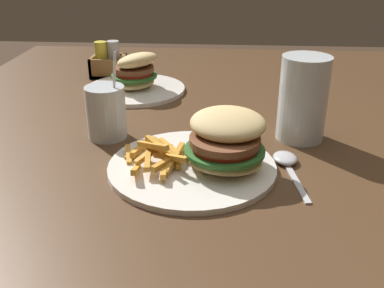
{
  "coord_description": "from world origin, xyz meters",
  "views": [
    {
      "loc": [
        0.02,
        -0.87,
        1.07
      ],
      "look_at": [
        -0.03,
        -0.2,
        0.76
      ],
      "focal_mm": 42.0,
      "sensor_mm": 36.0,
      "label": 1
    }
  ],
  "objects_px": {
    "condiment_caddy": "(108,63)",
    "beer_glass": "(303,101)",
    "meal_plate_near": "(209,152)",
    "spoon": "(286,160)",
    "meal_plate_far": "(135,79)",
    "juice_glass": "(106,114)"
  },
  "relations": [
    {
      "from": "condiment_caddy",
      "to": "beer_glass",
      "type": "bearing_deg",
      "value": -39.86
    },
    {
      "from": "meal_plate_near",
      "to": "spoon",
      "type": "xyz_separation_m",
      "value": [
        0.13,
        0.03,
        -0.03
      ]
    },
    {
      "from": "beer_glass",
      "to": "condiment_caddy",
      "type": "bearing_deg",
      "value": 140.14
    },
    {
      "from": "meal_plate_far",
      "to": "spoon",
      "type": "bearing_deg",
      "value": -48.38
    },
    {
      "from": "beer_glass",
      "to": "meal_plate_near",
      "type": "bearing_deg",
      "value": -139.29
    },
    {
      "from": "juice_glass",
      "to": "condiment_caddy",
      "type": "bearing_deg",
      "value": 103.46
    },
    {
      "from": "beer_glass",
      "to": "meal_plate_far",
      "type": "distance_m",
      "value": 0.46
    },
    {
      "from": "juice_glass",
      "to": "condiment_caddy",
      "type": "height_order",
      "value": "juice_glass"
    },
    {
      "from": "beer_glass",
      "to": "meal_plate_far",
      "type": "height_order",
      "value": "beer_glass"
    },
    {
      "from": "spoon",
      "to": "meal_plate_far",
      "type": "relative_size",
      "value": 0.66
    },
    {
      "from": "beer_glass",
      "to": "spoon",
      "type": "height_order",
      "value": "beer_glass"
    },
    {
      "from": "juice_glass",
      "to": "spoon",
      "type": "relative_size",
      "value": 1.01
    },
    {
      "from": "meal_plate_near",
      "to": "meal_plate_far",
      "type": "xyz_separation_m",
      "value": [
        -0.2,
        0.41,
        -0.0
      ]
    },
    {
      "from": "meal_plate_far",
      "to": "condiment_caddy",
      "type": "xyz_separation_m",
      "value": [
        -0.1,
        0.14,
        0.0
      ]
    },
    {
      "from": "beer_glass",
      "to": "spoon",
      "type": "xyz_separation_m",
      "value": [
        -0.04,
        -0.12,
        -0.07
      ]
    },
    {
      "from": "meal_plate_near",
      "to": "spoon",
      "type": "distance_m",
      "value": 0.14
    },
    {
      "from": "juice_glass",
      "to": "meal_plate_far",
      "type": "distance_m",
      "value": 0.29
    },
    {
      "from": "meal_plate_far",
      "to": "condiment_caddy",
      "type": "height_order",
      "value": "meal_plate_far"
    },
    {
      "from": "meal_plate_near",
      "to": "juice_glass",
      "type": "distance_m",
      "value": 0.24
    },
    {
      "from": "beer_glass",
      "to": "spoon",
      "type": "bearing_deg",
      "value": -108.42
    },
    {
      "from": "meal_plate_far",
      "to": "condiment_caddy",
      "type": "relative_size",
      "value": 2.61
    },
    {
      "from": "spoon",
      "to": "condiment_caddy",
      "type": "height_order",
      "value": "condiment_caddy"
    }
  ]
}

